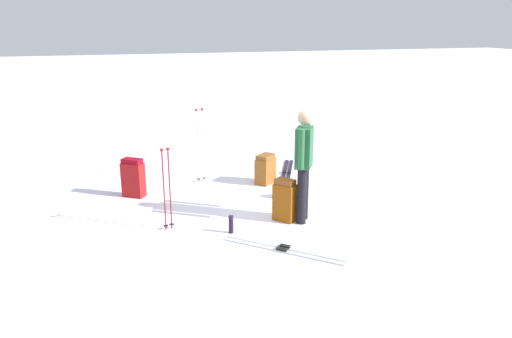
{
  "coord_description": "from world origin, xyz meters",
  "views": [
    {
      "loc": [
        2.2,
        7.07,
        2.93
      ],
      "look_at": [
        0.0,
        0.0,
        0.7
      ],
      "focal_mm": 34.72,
      "sensor_mm": 36.0,
      "label": 1
    }
  ],
  "objects_px": {
    "ski_poles_planted_far": "(167,185)",
    "ski_pair_far": "(287,173)",
    "backpack_small_spare": "(265,169)",
    "ski_poles_planted_near": "(200,142)",
    "skier_standing": "(304,160)",
    "backpack_bright": "(133,178)",
    "ski_pair_near": "(283,249)",
    "backpack_large_dark": "(285,200)",
    "sleeping_mat_rolled": "(291,191)",
    "thermos_bottle": "(231,224)"
  },
  "relations": [
    {
      "from": "backpack_large_dark",
      "to": "skier_standing",
      "type": "bearing_deg",
      "value": 160.42
    },
    {
      "from": "backpack_bright",
      "to": "skier_standing",
      "type": "bearing_deg",
      "value": 141.55
    },
    {
      "from": "backpack_bright",
      "to": "thermos_bottle",
      "type": "bearing_deg",
      "value": 121.3
    },
    {
      "from": "skier_standing",
      "to": "ski_pair_far",
      "type": "xyz_separation_m",
      "value": [
        -0.64,
        -2.35,
        -0.94
      ]
    },
    {
      "from": "ski_pair_near",
      "to": "backpack_small_spare",
      "type": "relative_size",
      "value": 2.45
    },
    {
      "from": "sleeping_mat_rolled",
      "to": "ski_poles_planted_far",
      "type": "bearing_deg",
      "value": 19.66
    },
    {
      "from": "skier_standing",
      "to": "ski_poles_planted_far",
      "type": "height_order",
      "value": "skier_standing"
    },
    {
      "from": "backpack_large_dark",
      "to": "backpack_small_spare",
      "type": "relative_size",
      "value": 1.18
    },
    {
      "from": "backpack_small_spare",
      "to": "ski_poles_planted_far",
      "type": "height_order",
      "value": "ski_poles_planted_far"
    },
    {
      "from": "skier_standing",
      "to": "backpack_bright",
      "type": "height_order",
      "value": "skier_standing"
    },
    {
      "from": "backpack_large_dark",
      "to": "backpack_bright",
      "type": "bearing_deg",
      "value": -40.25
    },
    {
      "from": "skier_standing",
      "to": "sleeping_mat_rolled",
      "type": "height_order",
      "value": "skier_standing"
    },
    {
      "from": "ski_pair_near",
      "to": "sleeping_mat_rolled",
      "type": "relative_size",
      "value": 2.48
    },
    {
      "from": "ski_pair_far",
      "to": "backpack_small_spare",
      "type": "bearing_deg",
      "value": 37.9
    },
    {
      "from": "backpack_bright",
      "to": "ski_poles_planted_near",
      "type": "distance_m",
      "value": 1.43
    },
    {
      "from": "sleeping_mat_rolled",
      "to": "thermos_bottle",
      "type": "distance_m",
      "value": 1.82
    },
    {
      "from": "backpack_small_spare",
      "to": "thermos_bottle",
      "type": "height_order",
      "value": "backpack_small_spare"
    },
    {
      "from": "backpack_large_dark",
      "to": "backpack_bright",
      "type": "xyz_separation_m",
      "value": [
        2.11,
        -1.79,
        0.01
      ]
    },
    {
      "from": "ski_pair_far",
      "to": "ski_poles_planted_far",
      "type": "xyz_separation_m",
      "value": [
        2.62,
        2.06,
        0.67
      ]
    },
    {
      "from": "ski_pair_near",
      "to": "ski_poles_planted_near",
      "type": "xyz_separation_m",
      "value": [
        0.47,
        -3.22,
        0.76
      ]
    },
    {
      "from": "skier_standing",
      "to": "backpack_large_dark",
      "type": "height_order",
      "value": "skier_standing"
    },
    {
      "from": "backpack_bright",
      "to": "sleeping_mat_rolled",
      "type": "relative_size",
      "value": 1.23
    },
    {
      "from": "ski_poles_planted_far",
      "to": "thermos_bottle",
      "type": "distance_m",
      "value": 1.08
    },
    {
      "from": "backpack_large_dark",
      "to": "backpack_small_spare",
      "type": "distance_m",
      "value": 1.81
    },
    {
      "from": "backpack_large_dark",
      "to": "thermos_bottle",
      "type": "height_order",
      "value": "backpack_large_dark"
    },
    {
      "from": "skier_standing",
      "to": "backpack_large_dark",
      "type": "bearing_deg",
      "value": -19.58
    },
    {
      "from": "ski_poles_planted_far",
      "to": "sleeping_mat_rolled",
      "type": "height_order",
      "value": "ski_poles_planted_far"
    },
    {
      "from": "ski_pair_far",
      "to": "backpack_bright",
      "type": "distance_m",
      "value": 3.06
    },
    {
      "from": "skier_standing",
      "to": "backpack_large_dark",
      "type": "xyz_separation_m",
      "value": [
        0.25,
        -0.09,
        -0.63
      ]
    },
    {
      "from": "backpack_small_spare",
      "to": "ski_poles_planted_near",
      "type": "distance_m",
      "value": 1.32
    },
    {
      "from": "ski_pair_far",
      "to": "thermos_bottle",
      "type": "bearing_deg",
      "value": 54.16
    },
    {
      "from": "ski_pair_near",
      "to": "thermos_bottle",
      "type": "distance_m",
      "value": 0.92
    },
    {
      "from": "skier_standing",
      "to": "ski_pair_near",
      "type": "distance_m",
      "value": 1.43
    },
    {
      "from": "ski_poles_planted_far",
      "to": "ski_pair_far",
      "type": "bearing_deg",
      "value": -141.78
    },
    {
      "from": "backpack_large_dark",
      "to": "sleeping_mat_rolled",
      "type": "height_order",
      "value": "backpack_large_dark"
    },
    {
      "from": "thermos_bottle",
      "to": "ski_pair_far",
      "type": "bearing_deg",
      "value": -125.84
    },
    {
      "from": "ski_pair_near",
      "to": "ski_poles_planted_far",
      "type": "bearing_deg",
      "value": -40.53
    },
    {
      "from": "ski_pair_far",
      "to": "backpack_bright",
      "type": "height_order",
      "value": "backpack_bright"
    },
    {
      "from": "backpack_small_spare",
      "to": "backpack_large_dark",
      "type": "bearing_deg",
      "value": 80.94
    },
    {
      "from": "skier_standing",
      "to": "backpack_small_spare",
      "type": "distance_m",
      "value": 2.0
    },
    {
      "from": "ski_pair_near",
      "to": "backpack_bright",
      "type": "xyz_separation_m",
      "value": [
        1.74,
        -2.75,
        0.32
      ]
    },
    {
      "from": "ski_poles_planted_far",
      "to": "sleeping_mat_rolled",
      "type": "relative_size",
      "value": 2.23
    },
    {
      "from": "sleeping_mat_rolled",
      "to": "thermos_bottle",
      "type": "bearing_deg",
      "value": 41.07
    },
    {
      "from": "skier_standing",
      "to": "backpack_large_dark",
      "type": "relative_size",
      "value": 2.59
    },
    {
      "from": "ski_pair_near",
      "to": "backpack_large_dark",
      "type": "xyz_separation_m",
      "value": [
        -0.37,
        -0.96,
        0.31
      ]
    },
    {
      "from": "ski_pair_near",
      "to": "backpack_bright",
      "type": "bearing_deg",
      "value": -57.71
    },
    {
      "from": "backpack_large_dark",
      "to": "ski_poles_planted_near",
      "type": "xyz_separation_m",
      "value": [
        0.84,
        -2.25,
        0.45
      ]
    },
    {
      "from": "ski_pair_near",
      "to": "sleeping_mat_rolled",
      "type": "xyz_separation_m",
      "value": [
        -0.85,
        -1.95,
        0.08
      ]
    },
    {
      "from": "thermos_bottle",
      "to": "skier_standing",
      "type": "bearing_deg",
      "value": -173.94
    },
    {
      "from": "ski_poles_planted_far",
      "to": "backpack_large_dark",
      "type": "bearing_deg",
      "value": 173.52
    }
  ]
}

